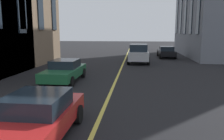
{
  "coord_description": "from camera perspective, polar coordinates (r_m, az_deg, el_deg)",
  "views": [
    {
      "loc": [
        5.18,
        -1.31,
        3.13
      ],
      "look_at": [
        14.63,
        -0.28,
        1.52
      ],
      "focal_mm": 36.42,
      "sensor_mm": 36.0,
      "label": 1
    }
  ],
  "objects": [
    {
      "name": "car_silver_trailing",
      "position": [
        23.25,
        6.61,
        4.22
      ],
      "size": [
        4.7,
        2.14,
        1.88
      ],
      "color": "#B7BABF",
      "rests_on": "ground_plane"
    },
    {
      "name": "car_green_near",
      "position": [
        14.64,
        -11.82,
        -0.13
      ],
      "size": [
        4.4,
        1.95,
        1.37
      ],
      "color": "#1E6038",
      "rests_on": "ground_plane"
    },
    {
      "name": "lane_centre_line",
      "position": [
        15.21,
        1.14,
        -2.25
      ],
      "size": [
        80.0,
        0.16,
        0.01
      ],
      "color": "#D8C64C",
      "rests_on": "ground_plane"
    },
    {
      "name": "car_red_parked_b",
      "position": [
        6.96,
        -18.63,
        -11.32
      ],
      "size": [
        4.4,
        1.95,
        1.37
      ],
      "color": "#B21E1E",
      "rests_on": "ground_plane"
    },
    {
      "name": "car_black_oncoming",
      "position": [
        28.51,
        13.47,
        4.47
      ],
      "size": [
        4.4,
        1.95,
        1.37
      ],
      "color": "black",
      "rests_on": "ground_plane"
    }
  ]
}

